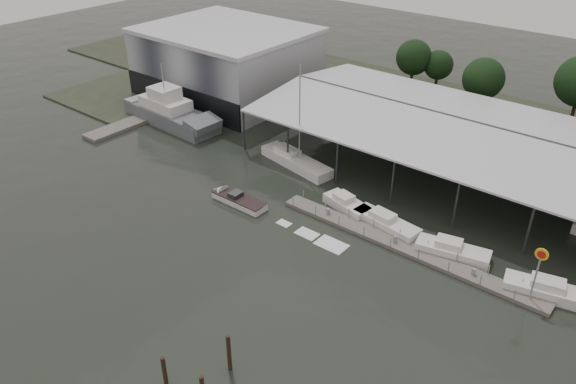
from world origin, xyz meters
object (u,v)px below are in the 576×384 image
Objects in this scene: white_sailboat at (295,161)px; shell_fuel_sign at (539,265)px; grey_trawler at (171,113)px; speedboat_underway at (235,199)px.

shell_fuel_sign is at bearing -2.31° from white_sailboat.
white_sailboat is at bearing 5.13° from grey_trawler.
grey_trawler reaches higher than shell_fuel_sign.
shell_fuel_sign is 0.33× the size of grey_trawler.
shell_fuel_sign reaches higher than speedboat_underway.
speedboat_underway is (-30.73, -3.91, -3.53)m from shell_fuel_sign.
speedboat_underway is (22.04, -9.97, -1.19)m from grey_trawler.
white_sailboat is (-30.97, 7.01, -3.28)m from shell_fuel_sign.
speedboat_underway is at bearing -21.72° from grey_trawler.
shell_fuel_sign is at bearing -173.07° from speedboat_underway.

